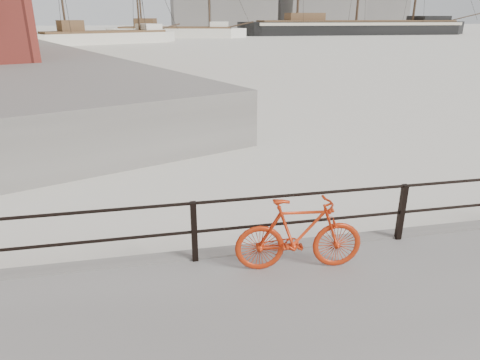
{
  "coord_description": "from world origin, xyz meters",
  "views": [
    {
      "loc": [
        -3.98,
        -6.0,
        3.95
      ],
      "look_at": [
        -2.45,
        1.5,
        1.0
      ],
      "focal_mm": 32.0,
      "sensor_mm": 36.0,
      "label": 1
    }
  ],
  "objects_px": {
    "bicycle": "(299,234)",
    "barque_black": "(355,35)",
    "schooner_mid": "(176,37)",
    "schooner_left": "(106,43)"
  },
  "relations": [
    {
      "from": "bicycle",
      "to": "barque_black",
      "type": "xyz_separation_m",
      "value": [
        43.4,
        88.34,
        -0.92
      ]
    },
    {
      "from": "barque_black",
      "to": "schooner_mid",
      "type": "distance_m",
      "value": 40.34
    },
    {
      "from": "barque_black",
      "to": "schooner_mid",
      "type": "bearing_deg",
      "value": -171.32
    },
    {
      "from": "bicycle",
      "to": "schooner_left",
      "type": "relative_size",
      "value": 0.08
    },
    {
      "from": "bicycle",
      "to": "barque_black",
      "type": "distance_m",
      "value": 98.43
    },
    {
      "from": "bicycle",
      "to": "schooner_mid",
      "type": "xyz_separation_m",
      "value": [
        3.37,
        83.31,
        -0.92
      ]
    },
    {
      "from": "barque_black",
      "to": "schooner_mid",
      "type": "height_order",
      "value": "barque_black"
    },
    {
      "from": "barque_black",
      "to": "schooner_left",
      "type": "xyz_separation_m",
      "value": [
        -51.76,
        -22.76,
        0.0
      ]
    },
    {
      "from": "bicycle",
      "to": "barque_black",
      "type": "height_order",
      "value": "barque_black"
    },
    {
      "from": "schooner_mid",
      "to": "barque_black",
      "type": "bearing_deg",
      "value": 21.24
    }
  ]
}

